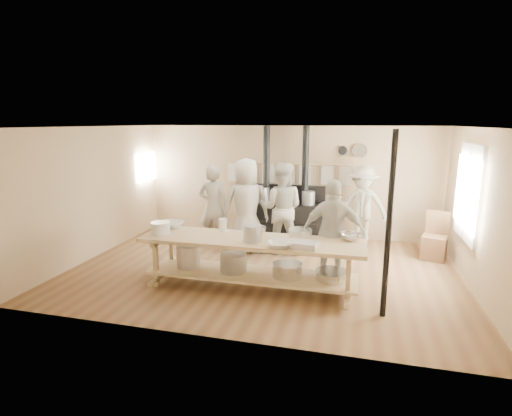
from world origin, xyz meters
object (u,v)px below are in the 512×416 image
at_px(cook_right, 333,233).
at_px(stove, 284,216).
at_px(cook_far_left, 214,207).
at_px(prep_table, 250,258).
at_px(cook_by_window, 362,206).
at_px(cook_center, 247,206).
at_px(cook_left, 281,208).
at_px(chair, 434,245).
at_px(roasting_pan, 303,245).

bearing_deg(cook_right, stove, -68.36).
bearing_deg(cook_far_left, prep_table, 124.23).
relative_size(cook_right, cook_by_window, 1.00).
height_order(prep_table, cook_by_window, cook_by_window).
bearing_deg(cook_center, cook_far_left, -33.69).
xyz_separation_m(prep_table, cook_left, (0.13, 1.95, 0.43)).
distance_m(cook_far_left, chair, 4.55).
bearing_deg(cook_far_left, cook_right, 151.89).
distance_m(stove, cook_right, 2.80).
bearing_deg(stove, chair, -12.52).
relative_size(cook_center, cook_right, 1.11).
bearing_deg(stove, cook_by_window, -5.50).
relative_size(cook_far_left, cook_right, 1.02).
xyz_separation_m(cook_center, cook_by_window, (2.30, 1.09, -0.10)).
bearing_deg(cook_left, cook_right, 125.10).
relative_size(cook_by_window, roasting_pan, 4.24).
relative_size(cook_right, roasting_pan, 4.24).
bearing_deg(stove, prep_table, -90.04).
bearing_deg(cook_by_window, cook_left, -137.76).
height_order(cook_far_left, roasting_pan, cook_far_left).
height_order(stove, cook_right, stove).
height_order(cook_center, cook_right, cook_center).
relative_size(cook_left, cook_right, 1.06).
distance_m(stove, cook_left, 1.16).
bearing_deg(chair, cook_center, -154.31).
bearing_deg(cook_by_window, chair, -7.56).
relative_size(stove, prep_table, 0.72).
xyz_separation_m(cook_center, chair, (3.72, 0.56, -0.71)).
bearing_deg(cook_by_window, cook_right, -88.56).
height_order(stove, chair, stove).
distance_m(cook_center, cook_by_window, 2.55).
bearing_deg(cook_right, prep_table, 17.83).
height_order(stove, roasting_pan, stove).
bearing_deg(prep_table, cook_by_window, 58.55).
distance_m(prep_table, roasting_pan, 0.99).
relative_size(cook_left, roasting_pan, 4.51).
bearing_deg(cook_by_window, stove, -172.44).
xyz_separation_m(cook_center, roasting_pan, (1.44, -2.01, -0.09)).
xyz_separation_m(cook_far_left, chair, (4.49, 0.43, -0.63)).
distance_m(stove, cook_by_window, 1.79).
distance_m(prep_table, cook_left, 2.00).
height_order(cook_left, chair, cook_left).
bearing_deg(roasting_pan, chair, 48.38).
xyz_separation_m(prep_table, chair, (3.16, 2.32, -0.24)).
bearing_deg(prep_table, cook_center, 107.68).
xyz_separation_m(stove, prep_table, (-0.00, -3.02, -0.00)).
xyz_separation_m(cook_left, cook_right, (1.14, -1.40, -0.06)).
bearing_deg(roasting_pan, cook_far_left, 135.89).
distance_m(cook_by_window, chair, 1.64).
bearing_deg(cook_far_left, cook_center, 169.68).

